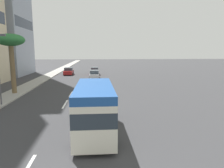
{
  "coord_description": "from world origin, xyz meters",
  "views": [
    {
      "loc": [
        -4.56,
        -3.16,
        5.23
      ],
      "look_at": [
        17.37,
        -4.9,
        1.63
      ],
      "focal_mm": 32.19,
      "sensor_mm": 36.0,
      "label": 1
    }
  ],
  "objects": [
    {
      "name": "lane_stripe_far",
      "position": [
        20.1,
        0.0,
        0.01
      ],
      "size": [
        3.2,
        0.16,
        0.01
      ],
      "primitive_type": "cube",
      "color": "silver",
      "rests_on": "ground_plane"
    },
    {
      "name": "palm_tree",
      "position": [
        20.57,
        6.92,
        6.2
      ],
      "size": [
        3.25,
        3.25,
        7.15
      ],
      "color": "brown",
      "rests_on": "sidewalk_right"
    },
    {
      "name": "lane_stripe_mid",
      "position": [
        15.19,
        0.0,
        0.01
      ],
      "size": [
        3.2,
        0.16,
        0.01
      ],
      "primitive_type": "cube",
      "color": "silver",
      "rests_on": "ground_plane"
    },
    {
      "name": "car_third",
      "position": [
        33.86,
        -2.81,
        0.78
      ],
      "size": [
        4.47,
        1.82,
        1.66
      ],
      "color": "silver",
      "rests_on": "ground_plane"
    },
    {
      "name": "sidewalk_right",
      "position": [
        31.5,
        6.98,
        0.07
      ],
      "size": [
        162.0,
        2.72,
        0.15
      ],
      "primitive_type": "cube",
      "color": "#9E9B93",
      "rests_on": "ground_plane"
    },
    {
      "name": "car_lead",
      "position": [
        40.9,
        -2.82,
        0.8
      ],
      "size": [
        4.62,
        1.8,
        1.69
      ],
      "color": "#A51E1E",
      "rests_on": "ground_plane"
    },
    {
      "name": "minibus_second",
      "position": [
        7.93,
        -3.03,
        1.7
      ],
      "size": [
        6.67,
        2.43,
        3.11
      ],
      "color": "silver",
      "rests_on": "ground_plane"
    },
    {
      "name": "ground_plane",
      "position": [
        31.5,
        0.0,
        0.0
      ],
      "size": [
        198.0,
        198.0,
        0.0
      ],
      "primitive_type": "plane",
      "color": "#38383A"
    },
    {
      "name": "car_fourth",
      "position": [
        41.1,
        3.02,
        0.76
      ],
      "size": [
        4.1,
        1.93,
        1.61
      ],
      "rotation": [
        0.0,
        0.0,
        3.14
      ],
      "color": "#A51E1E",
      "rests_on": "ground_plane"
    }
  ]
}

